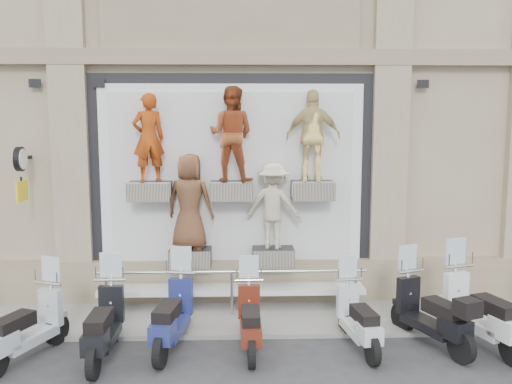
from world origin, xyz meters
TOP-DOWN VIEW (x-y plane):
  - ground at (0.00, 0.00)m, footprint 90.00×90.00m
  - sidewalk at (0.00, 2.10)m, footprint 16.00×2.20m
  - building at (0.00, 7.00)m, footprint 14.00×8.60m
  - shop_vitrine at (0.07, 2.74)m, footprint 5.60×0.90m
  - guard_rail at (0.00, 2.00)m, footprint 5.06×0.10m
  - clock_sign_bracket at (-3.90, 2.47)m, footprint 0.10×0.80m
  - scooter_c at (-3.13, 0.30)m, footprint 1.19×1.91m
  - scooter_d at (-1.96, 0.31)m, footprint 0.55×1.90m
  - scooter_e at (-0.95, 0.65)m, footprint 0.84×1.98m
  - scooter_f at (0.31, 0.55)m, footprint 0.53×1.76m
  - scooter_g at (2.05, 0.56)m, footprint 0.75×1.79m
  - scooter_h at (3.25, 0.62)m, footprint 1.24×2.00m
  - scooter_i at (4.04, 0.55)m, footprint 1.20×2.15m

SIDE VIEW (x-z plane):
  - ground at x=0.00m, z-range 0.00..0.00m
  - sidewalk at x=0.00m, z-range 0.00..0.08m
  - guard_rail at x=0.00m, z-range 0.00..0.93m
  - scooter_g at x=2.05m, z-range 0.00..1.41m
  - scooter_f at x=0.31m, z-range 0.00..1.43m
  - scooter_c at x=-3.13m, z-range 0.00..1.50m
  - scooter_d at x=-1.96m, z-range 0.00..1.54m
  - scooter_e at x=-0.95m, z-range 0.00..1.56m
  - scooter_h at x=3.25m, z-range 0.00..1.56m
  - scooter_i at x=4.04m, z-range 0.00..1.68m
  - shop_vitrine at x=0.07m, z-range 0.28..4.58m
  - clock_sign_bracket at x=-3.90m, z-range 2.29..3.31m
  - building at x=0.00m, z-range 0.00..12.00m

